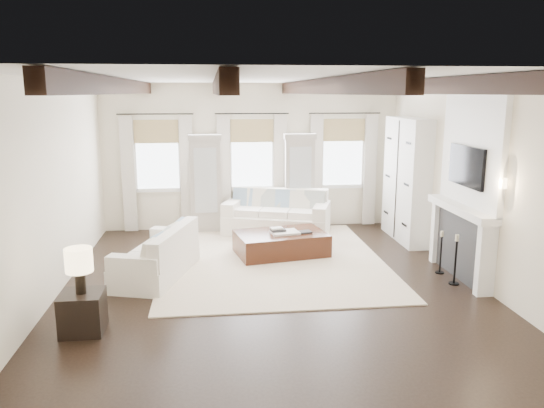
{
  "coord_description": "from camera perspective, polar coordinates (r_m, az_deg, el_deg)",
  "views": [
    {
      "loc": [
        -0.91,
        -7.93,
        2.99
      ],
      "look_at": [
        0.1,
        0.76,
        1.15
      ],
      "focal_mm": 35.0,
      "sensor_mm": 36.0,
      "label": 1
    }
  ],
  "objects": [
    {
      "name": "book_lower",
      "position": [
        9.86,
        0.65,
        -2.82
      ],
      "size": [
        0.29,
        0.25,
        0.04
      ],
      "primitive_type": "cube",
      "rotation": [
        0.0,
        0.0,
        0.19
      ],
      "color": "#262628",
      "rests_on": "tray"
    },
    {
      "name": "lamp_back",
      "position": [
        11.76,
        -7.6,
        2.38
      ],
      "size": [
        0.38,
        0.38,
        0.65
      ],
      "color": "black",
      "rests_on": "side_table_back"
    },
    {
      "name": "side_table_back",
      "position": [
        11.9,
        -7.5,
        -1.21
      ],
      "size": [
        0.42,
        0.42,
        0.63
      ],
      "primitive_type": "cube",
      "color": "black",
      "rests_on": "ground"
    },
    {
      "name": "ottoman",
      "position": [
        9.97,
        0.97,
        -4.29
      ],
      "size": [
        1.8,
        1.31,
        0.43
      ],
      "primitive_type": "cube",
      "rotation": [
        0.0,
        0.0,
        0.19
      ],
      "color": "black",
      "rests_on": "ground"
    },
    {
      "name": "tray",
      "position": [
        9.86,
        1.38,
        -3.06
      ],
      "size": [
        0.56,
        0.47,
        0.04
      ],
      "primitive_type": "cube",
      "rotation": [
        0.0,
        0.0,
        0.19
      ],
      "color": "white",
      "rests_on": "ottoman"
    },
    {
      "name": "book_upper",
      "position": [
        9.85,
        0.48,
        -2.63
      ],
      "size": [
        0.25,
        0.21,
        0.03
      ],
      "primitive_type": "cube",
      "rotation": [
        0.0,
        0.0,
        0.19
      ],
      "color": "beige",
      "rests_on": "book_lower"
    },
    {
      "name": "sofa_back",
      "position": [
        11.43,
        0.56,
        -1.27
      ],
      "size": [
        2.42,
        1.66,
        0.95
      ],
      "color": "white",
      "rests_on": "ground"
    },
    {
      "name": "sofa_left",
      "position": [
        8.97,
        -11.98,
        -5.61
      ],
      "size": [
        1.39,
        2.09,
        0.82
      ],
      "color": "white",
      "rests_on": "ground"
    },
    {
      "name": "book_loose",
      "position": [
        9.92,
        3.54,
        -3.02
      ],
      "size": [
        0.27,
        0.22,
        0.03
      ],
      "primitive_type": "cube",
      "rotation": [
        0.0,
        0.0,
        0.19
      ],
      "color": "#262628",
      "rests_on": "ottoman"
    },
    {
      "name": "side_table_front",
      "position": [
        7.27,
        -19.68,
        -10.93
      ],
      "size": [
        0.52,
        0.52,
        0.52
      ],
      "primitive_type": "cube",
      "color": "black",
      "rests_on": "ground"
    },
    {
      "name": "candlestick_near",
      "position": [
        8.92,
        19.11,
        -6.1
      ],
      "size": [
        0.17,
        0.17,
        0.82
      ],
      "color": "black",
      "rests_on": "ground"
    },
    {
      "name": "room_shell",
      "position": [
        9.04,
        3.98,
        4.86
      ],
      "size": [
        6.54,
        7.54,
        3.22
      ],
      "color": "white",
      "rests_on": "ground"
    },
    {
      "name": "candlestick_far",
      "position": [
        9.39,
        17.69,
        -5.33
      ],
      "size": [
        0.15,
        0.15,
        0.73
      ],
      "color": "black",
      "rests_on": "ground"
    },
    {
      "name": "area_rug",
      "position": [
        9.69,
        0.06,
        -6.03
      ],
      "size": [
        3.94,
        4.67,
        0.02
      ],
      "primitive_type": "cube",
      "color": "beige",
      "rests_on": "ground"
    },
    {
      "name": "lamp_front",
      "position": [
        7.04,
        -20.06,
        -5.96
      ],
      "size": [
        0.34,
        0.34,
        0.59
      ],
      "color": "black",
      "rests_on": "side_table_front"
    },
    {
      "name": "ground",
      "position": [
        8.52,
        -0.1,
        -8.66
      ],
      "size": [
        7.5,
        7.5,
        0.0
      ],
      "primitive_type": "plane",
      "color": "black",
      "rests_on": "ground"
    }
  ]
}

